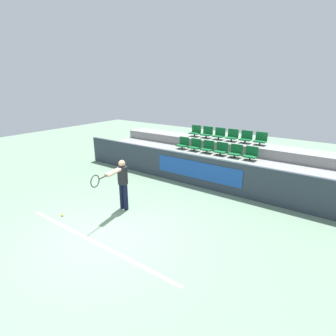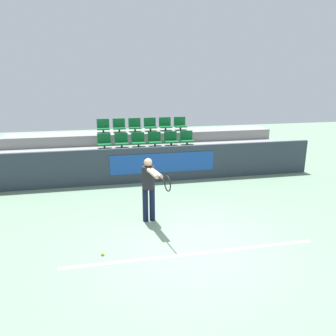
# 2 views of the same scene
# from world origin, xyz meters

# --- Properties ---
(ground_plane) EXTENTS (30.00, 30.00, 0.00)m
(ground_plane) POSITION_xyz_m (0.00, 0.00, 0.00)
(ground_plane) COLOR gray
(court_baseline) EXTENTS (5.01, 0.08, 0.01)m
(court_baseline) POSITION_xyz_m (0.00, -0.29, 0.00)
(court_baseline) COLOR white
(court_baseline) RESTS_ON ground
(barrier_wall) EXTENTS (10.64, 0.14, 1.13)m
(barrier_wall) POSITION_xyz_m (0.01, 4.22, 0.57)
(barrier_wall) COLOR #2D3842
(barrier_wall) RESTS_ON ground
(bleacher_tier_front) EXTENTS (10.24, 1.07, 0.39)m
(bleacher_tier_front) POSITION_xyz_m (0.00, 4.83, 0.19)
(bleacher_tier_front) COLOR gray
(bleacher_tier_front) RESTS_ON ground
(bleacher_tier_middle) EXTENTS (10.24, 1.07, 0.77)m
(bleacher_tier_middle) POSITION_xyz_m (0.00, 5.90, 0.39)
(bleacher_tier_middle) COLOR gray
(bleacher_tier_middle) RESTS_ON ground
(bleacher_tier_back) EXTENTS (10.24, 1.07, 1.16)m
(bleacher_tier_back) POSITION_xyz_m (0.00, 6.97, 0.58)
(bleacher_tier_back) COLOR gray
(bleacher_tier_back) RESTS_ON ground
(stadium_chair_0) EXTENTS (0.47, 0.36, 0.51)m
(stadium_chair_0) POSITION_xyz_m (-1.52, 4.95, 0.61)
(stadium_chair_0) COLOR #333333
(stadium_chair_0) RESTS_ON bleacher_tier_front
(stadium_chair_1) EXTENTS (0.47, 0.36, 0.51)m
(stadium_chair_1) POSITION_xyz_m (-0.91, 4.95, 0.61)
(stadium_chair_1) COLOR #333333
(stadium_chair_1) RESTS_ON bleacher_tier_front
(stadium_chair_2) EXTENTS (0.47, 0.36, 0.51)m
(stadium_chair_2) POSITION_xyz_m (-0.30, 4.95, 0.61)
(stadium_chair_2) COLOR #333333
(stadium_chair_2) RESTS_ON bleacher_tier_front
(stadium_chair_3) EXTENTS (0.47, 0.36, 0.51)m
(stadium_chair_3) POSITION_xyz_m (0.30, 4.95, 0.61)
(stadium_chair_3) COLOR #333333
(stadium_chair_3) RESTS_ON bleacher_tier_front
(stadium_chair_4) EXTENTS (0.47, 0.36, 0.51)m
(stadium_chair_4) POSITION_xyz_m (0.91, 4.95, 0.61)
(stadium_chair_4) COLOR #333333
(stadium_chair_4) RESTS_ON bleacher_tier_front
(stadium_chair_5) EXTENTS (0.47, 0.36, 0.51)m
(stadium_chair_5) POSITION_xyz_m (1.52, 4.95, 0.61)
(stadium_chair_5) COLOR #333333
(stadium_chair_5) RESTS_ON bleacher_tier_front
(stadium_chair_6) EXTENTS (0.47, 0.36, 0.51)m
(stadium_chair_6) POSITION_xyz_m (-1.52, 6.02, 1.00)
(stadium_chair_6) COLOR #333333
(stadium_chair_6) RESTS_ON bleacher_tier_middle
(stadium_chair_7) EXTENTS (0.47, 0.36, 0.51)m
(stadium_chair_7) POSITION_xyz_m (-0.91, 6.02, 1.00)
(stadium_chair_7) COLOR #333333
(stadium_chair_7) RESTS_ON bleacher_tier_middle
(stadium_chair_8) EXTENTS (0.47, 0.36, 0.51)m
(stadium_chair_8) POSITION_xyz_m (-0.30, 6.02, 1.00)
(stadium_chair_8) COLOR #333333
(stadium_chair_8) RESTS_ON bleacher_tier_middle
(stadium_chair_9) EXTENTS (0.47, 0.36, 0.51)m
(stadium_chair_9) POSITION_xyz_m (0.30, 6.02, 1.00)
(stadium_chair_9) COLOR #333333
(stadium_chair_9) RESTS_ON bleacher_tier_middle
(stadium_chair_10) EXTENTS (0.47, 0.36, 0.51)m
(stadium_chair_10) POSITION_xyz_m (0.91, 6.02, 1.00)
(stadium_chair_10) COLOR #333333
(stadium_chair_10) RESTS_ON bleacher_tier_middle
(stadium_chair_11) EXTENTS (0.47, 0.36, 0.51)m
(stadium_chair_11) POSITION_xyz_m (1.52, 6.02, 1.00)
(stadium_chair_11) COLOR #333333
(stadium_chair_11) RESTS_ON bleacher_tier_middle
(stadium_chair_12) EXTENTS (0.47, 0.36, 0.51)m
(stadium_chair_12) POSITION_xyz_m (-1.52, 7.09, 1.39)
(stadium_chair_12) COLOR #333333
(stadium_chair_12) RESTS_ON bleacher_tier_back
(stadium_chair_13) EXTENTS (0.47, 0.36, 0.51)m
(stadium_chair_13) POSITION_xyz_m (-0.91, 7.09, 1.39)
(stadium_chair_13) COLOR #333333
(stadium_chair_13) RESTS_ON bleacher_tier_back
(stadium_chair_14) EXTENTS (0.47, 0.36, 0.51)m
(stadium_chair_14) POSITION_xyz_m (-0.30, 7.09, 1.39)
(stadium_chair_14) COLOR #333333
(stadium_chair_14) RESTS_ON bleacher_tier_back
(stadium_chair_15) EXTENTS (0.47, 0.36, 0.51)m
(stadium_chair_15) POSITION_xyz_m (0.30, 7.09, 1.39)
(stadium_chair_15) COLOR #333333
(stadium_chair_15) RESTS_ON bleacher_tier_back
(stadium_chair_16) EXTENTS (0.47, 0.36, 0.51)m
(stadium_chair_16) POSITION_xyz_m (0.91, 7.09, 1.39)
(stadium_chair_16) COLOR #333333
(stadium_chair_16) RESTS_ON bleacher_tier_back
(stadium_chair_17) EXTENTS (0.47, 0.36, 0.51)m
(stadium_chair_17) POSITION_xyz_m (1.52, 7.09, 1.39)
(stadium_chair_17) COLOR #333333
(stadium_chair_17) RESTS_ON bleacher_tier_back
(tennis_player) EXTENTS (0.40, 1.45, 1.52)m
(tennis_player) POSITION_xyz_m (-0.60, 1.29, 0.92)
(tennis_player) COLOR black
(tennis_player) RESTS_ON ground
(tennis_ball) EXTENTS (0.07, 0.07, 0.07)m
(tennis_ball) POSITION_xyz_m (-1.71, 0.01, 0.03)
(tennis_ball) COLOR #CCDB33
(tennis_ball) RESTS_ON ground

